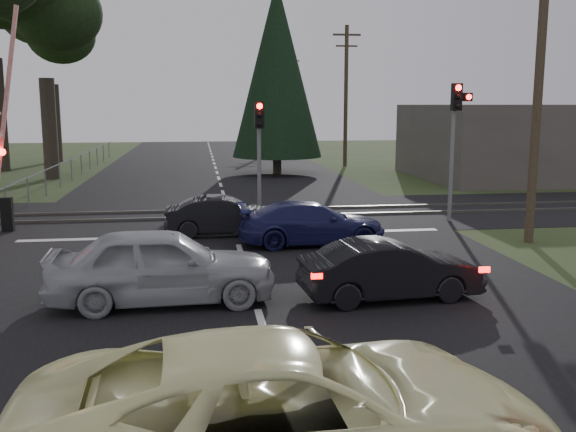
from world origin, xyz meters
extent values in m
plane|color=#2F3D1C|center=(0.00, 0.00, 0.00)|extent=(120.00, 120.00, 0.00)
cube|color=black|center=(0.00, 10.00, 0.01)|extent=(14.00, 100.00, 0.01)
cube|color=black|center=(0.00, 12.00, 0.01)|extent=(120.00, 8.00, 0.01)
cube|color=silver|center=(0.00, 8.20, 0.01)|extent=(13.00, 0.35, 0.00)
cube|color=#59544C|center=(0.00, 11.20, 0.05)|extent=(120.00, 0.12, 0.10)
cube|color=#59544C|center=(0.00, 12.80, 0.05)|extent=(120.00, 0.12, 0.10)
sphere|color=#FF0C07|center=(-7.12, 9.65, 2.55)|extent=(0.22, 0.22, 0.22)
cube|color=black|center=(-7.15, 9.80, 0.55)|extent=(0.35, 0.25, 1.10)
cube|color=red|center=(-6.95, 9.80, 4.00)|extent=(1.16, 0.10, 5.93)
cylinder|color=slate|center=(7.50, 9.60, 1.90)|extent=(0.14, 0.14, 3.80)
cube|color=black|center=(7.50, 9.42, 4.25)|extent=(0.32, 0.24, 0.90)
sphere|color=#FF0C07|center=(7.50, 9.29, 4.55)|extent=(0.20, 0.20, 0.20)
sphere|color=black|center=(7.50, 9.29, 4.25)|extent=(0.18, 0.18, 0.18)
sphere|color=black|center=(7.50, 9.29, 3.95)|extent=(0.18, 0.18, 0.18)
cube|color=black|center=(7.88, 9.42, 4.25)|extent=(0.28, 0.22, 0.28)
sphere|color=#FF0C07|center=(7.88, 9.30, 4.25)|extent=(0.18, 0.18, 0.18)
cylinder|color=slate|center=(1.00, 10.80, 1.60)|extent=(0.14, 0.14, 3.20)
cube|color=black|center=(1.00, 10.62, 3.65)|extent=(0.32, 0.24, 0.90)
sphere|color=#FF0C07|center=(1.00, 10.49, 3.95)|extent=(0.20, 0.20, 0.20)
sphere|color=black|center=(1.00, 10.49, 3.65)|extent=(0.18, 0.18, 0.18)
sphere|color=black|center=(1.00, 10.49, 3.35)|extent=(0.18, 0.18, 0.18)
cylinder|color=#4C3D2D|center=(8.50, 6.00, 4.50)|extent=(0.26, 0.26, 9.00)
cylinder|color=#4C3D2D|center=(8.50, 30.00, 4.50)|extent=(0.26, 0.26, 9.00)
cube|color=#4C3D2D|center=(8.50, 30.00, 8.40)|extent=(1.80, 0.12, 0.12)
cube|color=#4C3D2D|center=(8.50, 30.00, 7.70)|extent=(1.40, 0.10, 0.10)
cylinder|color=#4C3D2D|center=(8.50, 55.00, 4.50)|extent=(0.26, 0.26, 9.00)
cube|color=#4C3D2D|center=(8.50, 55.00, 8.40)|extent=(1.80, 0.12, 0.12)
cube|color=#4C3D2D|center=(8.50, 55.00, 7.70)|extent=(1.40, 0.10, 0.10)
cylinder|color=#473D33|center=(-9.00, 25.00, 2.70)|extent=(0.80, 0.80, 5.40)
cylinder|color=#473D33|center=(-11.00, 36.00, 2.70)|extent=(0.80, 0.80, 5.40)
ellipsoid|color=black|center=(-11.00, 36.00, 9.60)|extent=(6.00, 6.00, 7.20)
cylinder|color=#473D33|center=(3.50, 26.00, 1.00)|extent=(0.50, 0.50, 2.00)
cone|color=black|center=(3.50, 26.00, 6.00)|extent=(5.20, 5.20, 10.00)
cube|color=#59514C|center=(18.00, 22.00, 2.00)|extent=(14.00, 10.00, 4.00)
imported|color=#F3F2AE|center=(-0.20, -5.08, 0.79)|extent=(5.81, 2.87, 1.59)
imported|color=black|center=(2.79, 1.14, 0.61)|extent=(3.83, 1.64, 1.23)
imported|color=#A0A3A8|center=(-1.87, 1.54, 0.78)|extent=(4.64, 1.99, 1.56)
imported|color=#1B1C51|center=(2.12, 6.61, 0.62)|extent=(4.31, 1.85, 1.24)
imported|color=black|center=(-0.33, 8.32, 0.60)|extent=(3.65, 1.33, 1.20)
camera|label=1|loc=(-1.10, -11.32, 4.00)|focal=40.00mm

